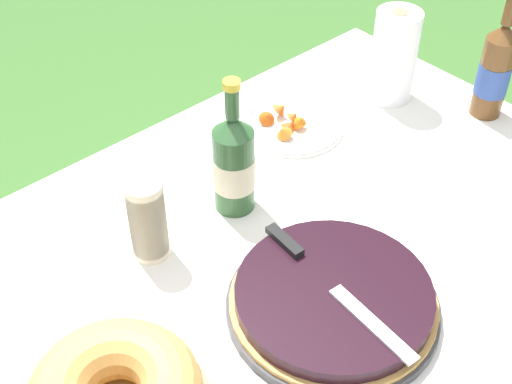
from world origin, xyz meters
TOP-DOWN VIEW (x-y plane):
  - garden_table at (0.00, 0.00)m, footprint 1.72×1.23m
  - tablecloth at (0.00, 0.00)m, footprint 1.73×1.24m
  - berry_tart at (0.06, -0.06)m, footprint 0.38×0.38m
  - serving_knife at (0.06, -0.03)m, footprint 0.06×0.38m
  - cup_stack at (-0.09, 0.28)m, footprint 0.07×0.07m
  - cider_bottle_green at (0.11, 0.28)m, footprint 0.09×0.09m
  - cider_bottle_amber at (0.79, 0.12)m, footprint 0.08×0.08m
  - snack_plate_left at (0.39, 0.39)m, footprint 0.24×0.24m
  - paper_towel_roll at (0.67, 0.33)m, footprint 0.11×0.11m

SIDE VIEW (x-z plane):
  - garden_table at x=0.00m, z-range 0.31..1.03m
  - tablecloth at x=0.00m, z-range 0.66..0.77m
  - snack_plate_left at x=0.39m, z-range 0.71..0.77m
  - berry_tart at x=0.06m, z-range 0.73..0.79m
  - serving_knife at x=0.06m, z-range 0.78..0.80m
  - cup_stack at x=-0.09m, z-range 0.73..0.90m
  - cider_bottle_green at x=0.11m, z-range 0.69..0.99m
  - paper_towel_roll at x=0.67m, z-range 0.73..0.96m
  - cider_bottle_amber at x=0.79m, z-range 0.69..1.01m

